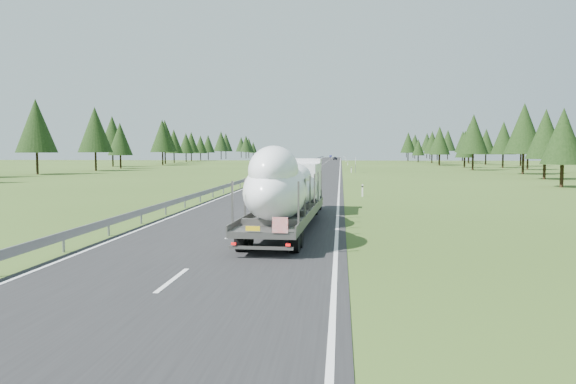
# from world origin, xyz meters

# --- Properties ---
(ground) EXTENTS (400.00, 400.00, 0.00)m
(ground) POSITION_xyz_m (0.00, 0.00, 0.00)
(ground) COLOR #314A18
(ground) RESTS_ON ground
(road_surface) EXTENTS (10.00, 400.00, 0.02)m
(road_surface) POSITION_xyz_m (0.00, 100.00, 0.01)
(road_surface) COLOR black
(road_surface) RESTS_ON ground
(guardrail) EXTENTS (0.10, 400.00, 0.76)m
(guardrail) POSITION_xyz_m (-5.30, 99.94, 0.60)
(guardrail) COLOR slate
(guardrail) RESTS_ON ground
(marker_posts) EXTENTS (0.13, 350.08, 1.00)m
(marker_posts) POSITION_xyz_m (6.50, 155.00, 0.54)
(marker_posts) COLOR silver
(marker_posts) RESTS_ON ground
(highway_sign) EXTENTS (0.08, 0.90, 2.60)m
(highway_sign) POSITION_xyz_m (7.20, 80.00, 1.81)
(highway_sign) COLOR slate
(highway_sign) RESTS_ON ground
(tree_line_right) EXTENTS (28.03, 330.77, 12.61)m
(tree_line_right) POSITION_xyz_m (39.67, 116.36, 6.86)
(tree_line_right) COLOR black
(tree_line_right) RESTS_ON ground
(tree_line_left) EXTENTS (15.68, 330.91, 12.20)m
(tree_line_left) POSITION_xyz_m (-43.87, 122.59, 7.17)
(tree_line_left) COLOR black
(tree_line_left) RESTS_ON ground
(boat_truck) EXTENTS (2.92, 17.31, 3.90)m
(boat_truck) POSITION_xyz_m (2.32, 11.01, 1.96)
(boat_truck) COLOR silver
(boat_truck) RESTS_ON ground
(distant_van) EXTENTS (2.47, 5.24, 1.45)m
(distant_van) POSITION_xyz_m (-3.29, 132.13, 0.72)
(distant_van) COLOR white
(distant_van) RESTS_ON ground
(distant_car_dark) EXTENTS (1.69, 3.98, 1.34)m
(distant_car_dark) POSITION_xyz_m (2.45, 212.45, 0.67)
(distant_car_dark) COLOR black
(distant_car_dark) RESTS_ON ground
(distant_car_blue) EXTENTS (1.46, 3.92, 1.28)m
(distant_car_blue) POSITION_xyz_m (-0.89, 292.87, 0.64)
(distant_car_blue) COLOR #1B1D4D
(distant_car_blue) RESTS_ON ground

